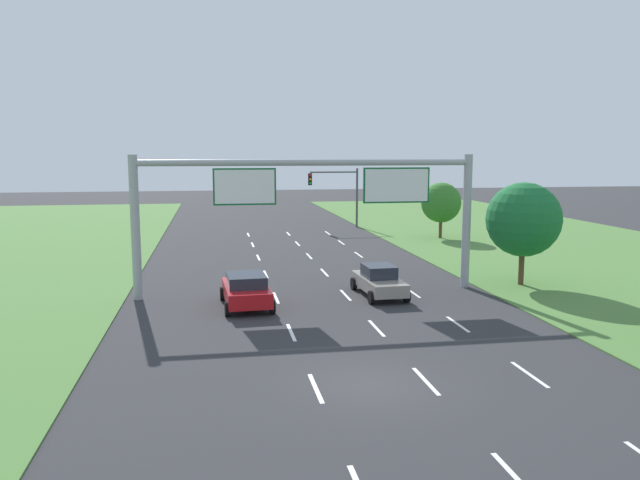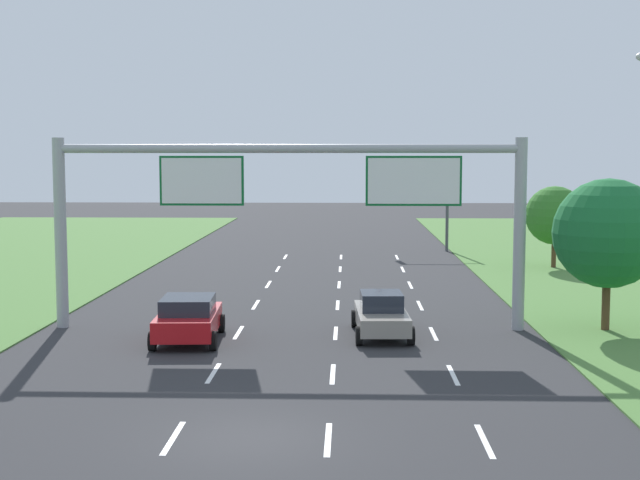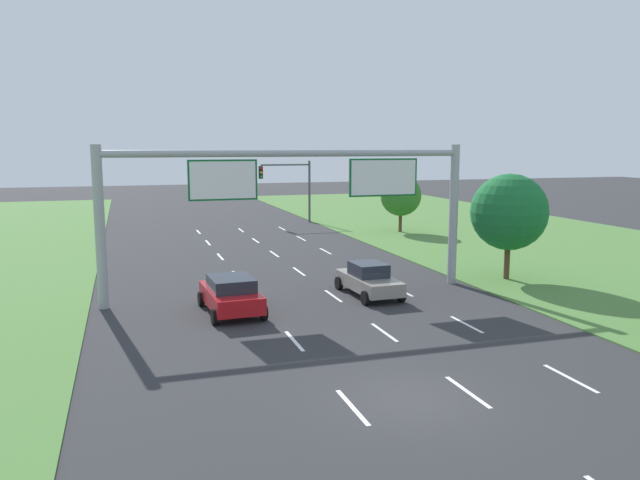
% 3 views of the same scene
% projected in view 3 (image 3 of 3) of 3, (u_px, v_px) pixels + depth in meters
% --- Properties ---
extents(ground_plane, '(200.00, 200.00, 0.00)m').
position_uv_depth(ground_plane, '(412.00, 399.00, 17.24)').
color(ground_plane, '#2D2D30').
extents(lane_dashes_inner_left, '(0.14, 56.40, 0.01)m').
position_uv_depth(lane_dashes_inner_left, '(275.00, 319.00, 25.21)').
color(lane_dashes_inner_left, white).
rests_on(lane_dashes_inner_left, ground_plane).
extents(lane_dashes_inner_right, '(0.14, 56.40, 0.01)m').
position_uv_depth(lane_dashes_inner_right, '(356.00, 312.00, 26.24)').
color(lane_dashes_inner_right, white).
rests_on(lane_dashes_inner_right, ground_plane).
extents(lane_dashes_slip, '(0.14, 56.40, 0.01)m').
position_uv_depth(lane_dashes_slip, '(431.00, 306.00, 27.28)').
color(lane_dashes_slip, white).
rests_on(lane_dashes_slip, ground_plane).
extents(car_near_red, '(2.12, 4.36, 1.54)m').
position_uv_depth(car_near_red, '(369.00, 280.00, 29.09)').
color(car_near_red, gray).
rests_on(car_near_red, ground_plane).
extents(car_lead_silver, '(2.40, 4.28, 1.55)m').
position_uv_depth(car_lead_silver, '(231.00, 294.00, 26.03)').
color(car_lead_silver, red).
rests_on(car_lead_silver, ground_plane).
extents(sign_gantry, '(17.24, 0.44, 7.00)m').
position_uv_depth(sign_gantry, '(297.00, 191.00, 28.69)').
color(sign_gantry, '#9EA0A5').
rests_on(sign_gantry, ground_plane).
extents(traffic_light_mast, '(4.76, 0.49, 5.60)m').
position_uv_depth(traffic_light_mast, '(289.00, 180.00, 56.05)').
color(traffic_light_mast, '#47494F').
rests_on(traffic_light_mast, ground_plane).
extents(roadside_tree_mid, '(3.95, 3.95, 5.55)m').
position_uv_depth(roadside_tree_mid, '(509.00, 212.00, 32.05)').
color(roadside_tree_mid, '#513823').
rests_on(roadside_tree_mid, ground_plane).
extents(roadside_tree_far, '(3.29, 3.29, 4.65)m').
position_uv_depth(roadside_tree_far, '(401.00, 195.00, 49.95)').
color(roadside_tree_far, '#513823').
rests_on(roadside_tree_far, ground_plane).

